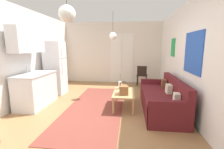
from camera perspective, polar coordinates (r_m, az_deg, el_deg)
ground_plane at (r=3.87m, az=-6.00°, el=-15.09°), size 4.83×7.74×0.10m
wall_back at (r=7.08m, az=0.34°, el=7.84°), size 4.43×0.13×2.65m
wall_right at (r=3.70m, az=28.53°, el=4.77°), size 0.12×7.34×2.65m
wall_left at (r=4.52m, az=-34.32°, el=4.98°), size 0.12×7.34×2.65m
area_rug at (r=4.32m, az=-5.94°, el=-11.53°), size 1.42×3.64×0.01m
couch at (r=4.19m, az=18.24°, el=-8.75°), size 0.85×2.09×0.82m
coffee_table at (r=4.16m, az=4.34°, el=-7.06°), size 0.55×1.01×0.42m
bamboo_vase at (r=4.43m, az=2.99°, el=-3.84°), size 0.11×0.11×0.43m
handbag at (r=3.95m, az=4.31°, el=-5.51°), size 0.24×0.30×0.33m
refrigerator at (r=5.61m, az=-19.89°, el=2.22°), size 0.60×0.58×1.77m
kitchen_counter at (r=4.69m, az=-26.55°, el=-0.91°), size 0.63×1.23×2.08m
accent_chair at (r=6.54m, az=10.85°, el=0.04°), size 0.47×0.45×0.83m
pendant_lamp_near at (r=2.94m, az=-16.04°, el=20.47°), size 0.29×0.29×0.65m
pendant_lamp_far at (r=4.97m, az=0.33°, el=13.92°), size 0.22×0.22×0.84m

